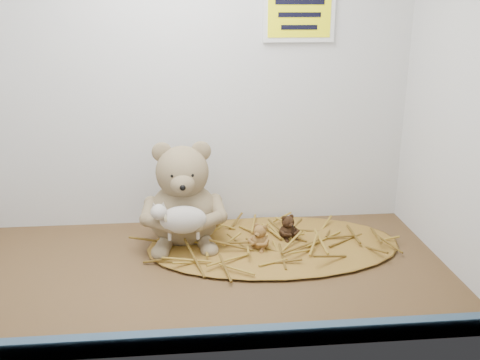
{
  "coord_description": "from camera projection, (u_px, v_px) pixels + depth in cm",
  "views": [
    {
      "loc": [
        1.83,
        -108.88,
        57.33
      ],
      "look_at": [
        12.72,
        4.77,
        19.85
      ],
      "focal_mm": 40.0,
      "sensor_mm": 36.0,
      "label": 1
    }
  ],
  "objects": [
    {
      "name": "mini_teddy_tan",
      "position": [
        260.0,
        235.0,
        1.29
      ],
      "size": [
        7.36,
        7.44,
        6.41
      ],
      "primitive_type": null,
      "rotation": [
        0.0,
        0.0,
        -0.61
      ],
      "color": "#905D2F",
      "rests_on": "straw_bed"
    },
    {
      "name": "toy_lamb",
      "position": [
        183.0,
        220.0,
        1.24
      ],
      "size": [
        14.18,
        8.65,
        9.16
      ],
      "primitive_type": null,
      "color": "#BCB4A8",
      "rests_on": "main_teddy"
    },
    {
      "name": "straw_bed",
      "position": [
        274.0,
        245.0,
        1.33
      ],
      "size": [
        62.66,
        36.38,
        1.21
      ],
      "primitive_type": "ellipsoid",
      "color": "olive",
      "rests_on": "shelf_floor"
    },
    {
      "name": "wall_sign",
      "position": [
        299.0,
        15.0,
        1.34
      ],
      "size": [
        16.0,
        1.2,
        11.0
      ],
      "primitive_type": "cube",
      "color": "#EEEA0C",
      "rests_on": "back_wall"
    },
    {
      "name": "alcove_shell",
      "position": [
        179.0,
        65.0,
        1.15
      ],
      "size": [
        120.4,
        60.2,
        90.4
      ],
      "color": "#482D18",
      "rests_on": "ground"
    },
    {
      "name": "mini_teddy_brown",
      "position": [
        288.0,
        226.0,
        1.34
      ],
      "size": [
        6.88,
        7.03,
        6.4
      ],
      "primitive_type": null,
      "rotation": [
        0.0,
        0.0,
        0.4
      ],
      "color": "black",
      "rests_on": "straw_bed"
    },
    {
      "name": "main_teddy",
      "position": [
        183.0,
        194.0,
        1.32
      ],
      "size": [
        21.4,
        22.56,
        26.13
      ],
      "primitive_type": null,
      "rotation": [
        0.0,
        0.0,
        0.02
      ],
      "color": "#917A59",
      "rests_on": "shelf_floor"
    },
    {
      "name": "front_rail",
      "position": [
        186.0,
        340.0,
        0.93
      ],
      "size": [
        119.28,
        2.2,
        3.6
      ],
      "primitive_type": "cube",
      "color": "#344C64",
      "rests_on": "shelf_floor"
    }
  ]
}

